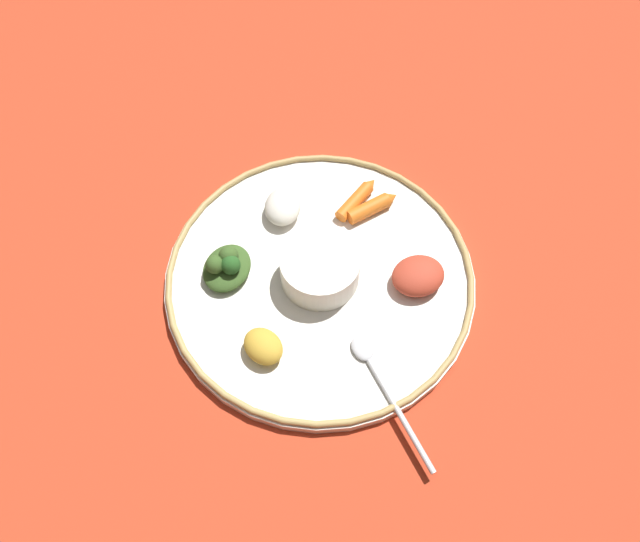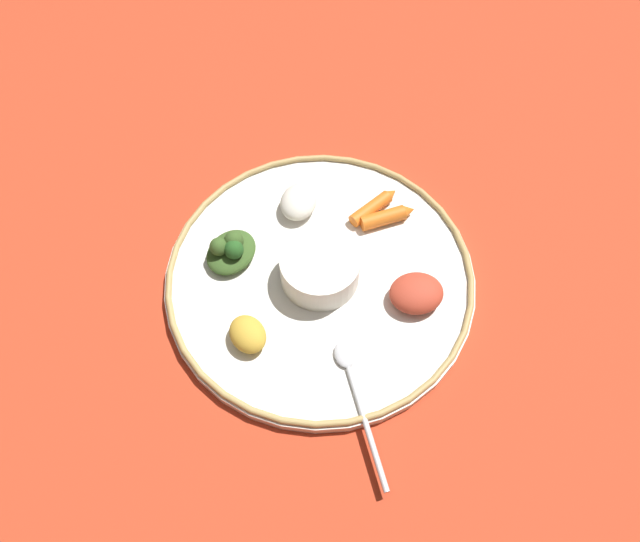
{
  "view_description": "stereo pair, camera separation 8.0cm",
  "coord_description": "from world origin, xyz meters",
  "px_view_note": "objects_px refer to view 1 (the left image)",
  "views": [
    {
      "loc": [
        0.29,
        -0.28,
        0.73
      ],
      "look_at": [
        0.0,
        0.0,
        0.03
      ],
      "focal_mm": 36.35,
      "sensor_mm": 36.0,
      "label": 1
    },
    {
      "loc": [
        0.34,
        -0.21,
        0.73
      ],
      "look_at": [
        0.0,
        0.0,
        0.03
      ],
      "focal_mm": 36.35,
      "sensor_mm": 36.0,
      "label": 2
    }
  ],
  "objects_px": {
    "center_bowl": "(320,267)",
    "spoon": "(380,380)",
    "greens_pile": "(226,266)",
    "carrot_outer": "(357,199)",
    "carrot_near_spoon": "(372,207)"
  },
  "relations": [
    {
      "from": "greens_pile",
      "to": "center_bowl",
      "type": "bearing_deg",
      "value": 43.17
    },
    {
      "from": "spoon",
      "to": "greens_pile",
      "type": "bearing_deg",
      "value": -171.51
    },
    {
      "from": "carrot_outer",
      "to": "spoon",
      "type": "bearing_deg",
      "value": -39.31
    },
    {
      "from": "carrot_near_spoon",
      "to": "center_bowl",
      "type": "bearing_deg",
      "value": -78.39
    },
    {
      "from": "greens_pile",
      "to": "carrot_outer",
      "type": "xyz_separation_m",
      "value": [
        0.04,
        0.2,
        -0.01
      ]
    },
    {
      "from": "carrot_outer",
      "to": "carrot_near_spoon",
      "type": "bearing_deg",
      "value": 11.44
    },
    {
      "from": "center_bowl",
      "to": "spoon",
      "type": "height_order",
      "value": "center_bowl"
    },
    {
      "from": "spoon",
      "to": "carrot_outer",
      "type": "bearing_deg",
      "value": 140.69
    },
    {
      "from": "center_bowl",
      "to": "carrot_outer",
      "type": "height_order",
      "value": "center_bowl"
    },
    {
      "from": "carrot_near_spoon",
      "to": "carrot_outer",
      "type": "bearing_deg",
      "value": -168.56
    },
    {
      "from": "carrot_near_spoon",
      "to": "carrot_outer",
      "type": "distance_m",
      "value": 0.02
    },
    {
      "from": "spoon",
      "to": "greens_pile",
      "type": "relative_size",
      "value": 1.99
    },
    {
      "from": "center_bowl",
      "to": "spoon",
      "type": "xyz_separation_m",
      "value": [
        0.15,
        -0.05,
        -0.02
      ]
    },
    {
      "from": "carrot_outer",
      "to": "center_bowl",
      "type": "bearing_deg",
      "value": -67.2
    },
    {
      "from": "spoon",
      "to": "carrot_outer",
      "type": "xyz_separation_m",
      "value": [
        -0.2,
        0.16,
        0.0
      ]
    }
  ]
}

